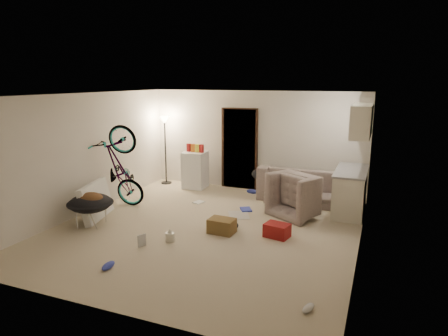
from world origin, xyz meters
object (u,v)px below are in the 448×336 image
at_px(kitchen_counter, 350,192).
at_px(tv_box, 96,201).
at_px(drink_case_b, 277,230).
at_px(juicer, 170,236).
at_px(floor_lamp, 165,136).
at_px(mini_fridge, 195,170).
at_px(saucer_chair, 91,207).
at_px(bicycle, 121,185).
at_px(sofa, 302,188).
at_px(armchair, 304,199).
at_px(drink_case_a, 222,226).

distance_m(kitchen_counter, tv_box, 5.28).
distance_m(drink_case_b, juicer, 1.91).
xyz_separation_m(floor_lamp, drink_case_b, (3.75, -2.59, -1.18)).
relative_size(kitchen_counter, mini_fridge, 1.59).
relative_size(mini_fridge, saucer_chair, 1.08).
height_order(bicycle, drink_case_b, bicycle).
bearing_deg(floor_lamp, sofa, -3.07).
relative_size(kitchen_counter, juicer, 6.58).
height_order(kitchen_counter, armchair, kitchen_counter).
bearing_deg(mini_fridge, kitchen_counter, -10.66).
bearing_deg(floor_lamp, mini_fridge, -6.19).
bearing_deg(drink_case_a, juicer, -131.43).
distance_m(saucer_chair, juicer, 1.82).
distance_m(floor_lamp, kitchen_counter, 4.95).
relative_size(bicycle, drink_case_b, 4.41).
bearing_deg(tv_box, drink_case_b, -8.76).
xyz_separation_m(sofa, mini_fridge, (-2.81, 0.10, 0.18)).
xyz_separation_m(floor_lamp, bicycle, (0.10, -2.15, -0.82)).
bearing_deg(kitchen_counter, armchair, -150.25).
bearing_deg(juicer, kitchen_counter, 45.70).
height_order(armchair, mini_fridge, mini_fridge).
relative_size(kitchen_counter, sofa, 0.75).
distance_m(floor_lamp, saucer_chair, 3.49).
distance_m(sofa, drink_case_a, 2.76).
relative_size(sofa, drink_case_b, 4.70).
distance_m(tv_box, drink_case_b, 3.68).
bearing_deg(sofa, drink_case_a, 69.82).
bearing_deg(floor_lamp, bicycle, -87.33).
bearing_deg(saucer_chair, kitchen_counter, 30.66).
relative_size(mini_fridge, juicer, 4.14).
bearing_deg(juicer, drink_case_b, 27.90).
height_order(armchair, tv_box, tv_box).
distance_m(sofa, bicycle, 4.13).
distance_m(armchair, drink_case_b, 1.47).
bearing_deg(floor_lamp, drink_case_b, -34.59).
height_order(armchair, drink_case_b, armchair).
height_order(kitchen_counter, saucer_chair, kitchen_counter).
height_order(armchair, drink_case_a, armchair).
xyz_separation_m(bicycle, saucer_chair, (0.17, -1.20, -0.12)).
relative_size(sofa, tv_box, 1.79).
relative_size(floor_lamp, tv_box, 1.62).
height_order(floor_lamp, mini_fridge, floor_lamp).
xyz_separation_m(kitchen_counter, mini_fridge, (-3.91, 0.55, 0.03)).
xyz_separation_m(armchair, juicer, (-1.88, -2.33, -0.24)).
distance_m(mini_fridge, drink_case_a, 3.26).
height_order(kitchen_counter, drink_case_b, kitchen_counter).
bearing_deg(armchair, kitchen_counter, -119.23).
relative_size(floor_lamp, kitchen_counter, 1.21).
bearing_deg(floor_lamp, tv_box, -88.08).
bearing_deg(drink_case_a, mini_fridge, 127.38).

